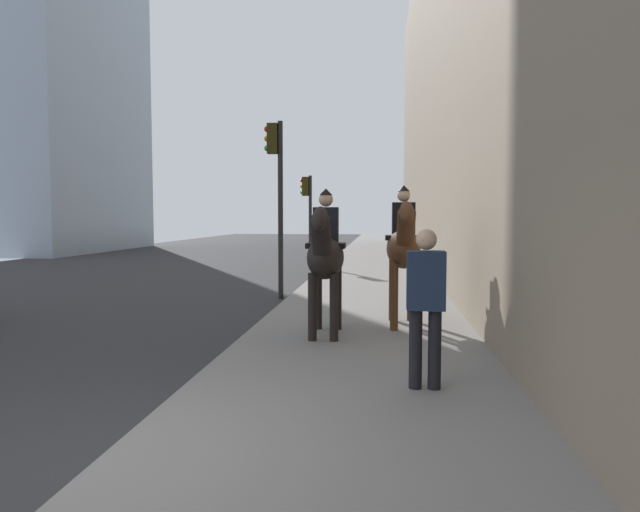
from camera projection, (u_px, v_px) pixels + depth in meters
The scene contains 6 objects.
sidewalk_slab at pixel (336, 479), 4.20m from camera, with size 120.00×3.64×0.12m, color slate.
mounted_horse_near at pixel (325, 255), 8.87m from camera, with size 2.15×0.61×2.26m.
mounted_horse_far at pixel (404, 247), 9.64m from camera, with size 2.15×0.60×2.36m.
pedestrian_greeting at pixel (426, 298), 6.13m from camera, with size 0.27×0.40×1.70m.
traffic_light_near_curb at pixel (277, 181), 13.59m from camera, with size 0.20×0.44×4.16m.
traffic_light_far_curb at pixel (308, 206), 21.68m from camera, with size 0.20×0.44×3.47m.
Camera 1 is at (-4.07, -2.13, 1.95)m, focal length 32.67 mm.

